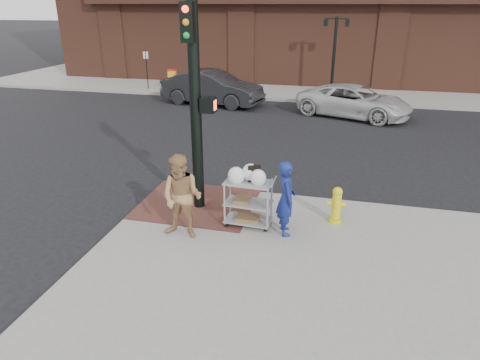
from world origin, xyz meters
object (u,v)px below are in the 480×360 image
(lamp_post, at_px, (335,47))
(pedestrian_tan, at_px, (182,197))
(woman_blue, at_px, (286,198))
(minivan_white, at_px, (354,101))
(traffic_signal_pole, at_px, (196,99))
(sedan_dark, at_px, (212,88))
(utility_cart, at_px, (248,199))
(fire_hydrant, at_px, (336,204))

(lamp_post, height_order, pedestrian_tan, lamp_post)
(woman_blue, relative_size, minivan_white, 0.33)
(woman_blue, bearing_deg, traffic_signal_pole, 52.36)
(lamp_post, xyz_separation_m, minivan_white, (1.21, -4.38, -1.91))
(lamp_post, distance_m, traffic_signal_pole, 15.43)
(sedan_dark, bearing_deg, woman_blue, -145.63)
(lamp_post, bearing_deg, sedan_dark, -148.65)
(pedestrian_tan, distance_m, minivan_white, 12.80)
(woman_blue, xyz_separation_m, minivan_white, (1.46, 11.64, -0.28))
(minivan_white, relative_size, utility_cart, 3.54)
(minivan_white, bearing_deg, fire_hydrant, -162.30)
(utility_cart, distance_m, fire_hydrant, 2.02)
(traffic_signal_pole, distance_m, woman_blue, 3.00)
(pedestrian_tan, height_order, minivan_white, pedestrian_tan)
(woman_blue, bearing_deg, pedestrian_tan, 89.27)
(traffic_signal_pole, height_order, minivan_white, traffic_signal_pole)
(traffic_signal_pole, bearing_deg, woman_blue, -19.59)
(pedestrian_tan, distance_m, utility_cart, 1.50)
(lamp_post, distance_m, minivan_white, 4.93)
(lamp_post, relative_size, pedestrian_tan, 2.18)
(lamp_post, distance_m, sedan_dark, 6.98)
(traffic_signal_pole, bearing_deg, utility_cart, -25.11)
(pedestrian_tan, bearing_deg, woman_blue, 20.97)
(utility_cart, height_order, fire_hydrant, utility_cart)
(traffic_signal_pole, height_order, pedestrian_tan, traffic_signal_pole)
(woman_blue, bearing_deg, lamp_post, -18.96)
(minivan_white, bearing_deg, utility_cart, -171.58)
(traffic_signal_pole, distance_m, sedan_dark, 12.33)
(sedan_dark, bearing_deg, lamp_post, -48.08)
(lamp_post, relative_size, sedan_dark, 0.78)
(sedan_dark, bearing_deg, utility_cart, -148.77)
(lamp_post, xyz_separation_m, sedan_dark, (-5.77, -3.52, -1.77))
(lamp_post, relative_size, woman_blue, 2.41)
(pedestrian_tan, bearing_deg, lamp_post, 85.62)
(woman_blue, relative_size, pedestrian_tan, 0.90)
(sedan_dark, relative_size, utility_cart, 3.60)
(traffic_signal_pole, xyz_separation_m, sedan_dark, (-3.29, 11.71, -1.98))
(utility_cart, xyz_separation_m, fire_hydrant, (1.91, 0.62, -0.21))
(woman_blue, distance_m, sedan_dark, 13.67)
(lamp_post, height_order, sedan_dark, lamp_post)
(sedan_dark, relative_size, minivan_white, 1.02)
(fire_hydrant, bearing_deg, lamp_post, 93.01)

